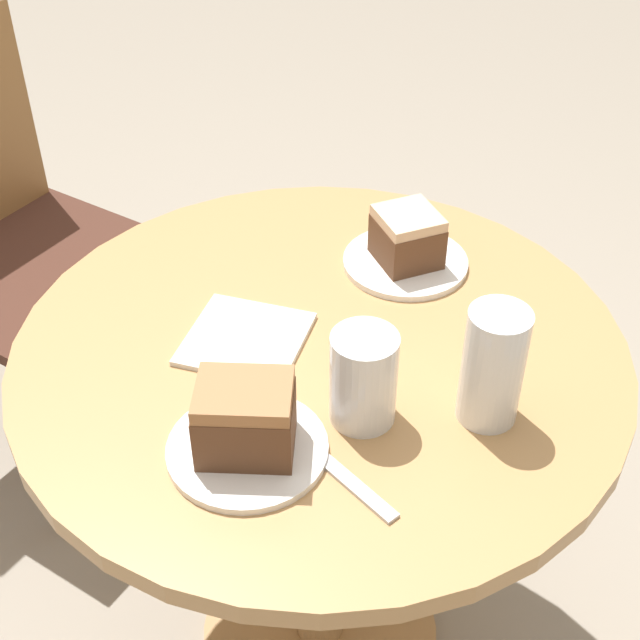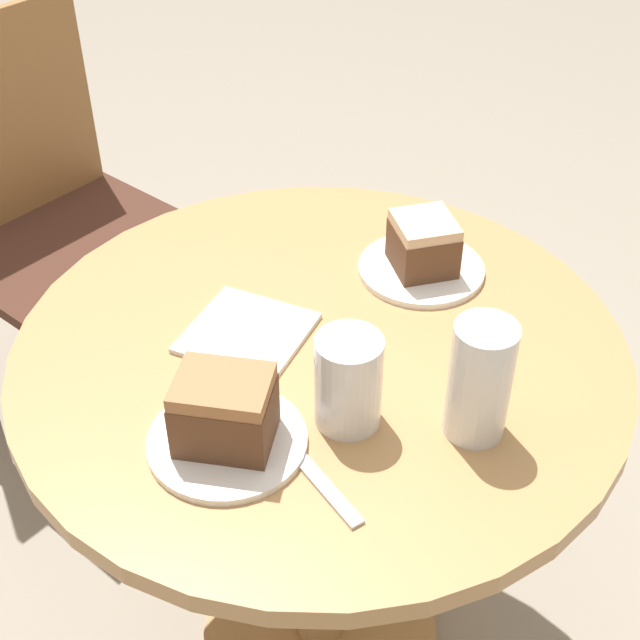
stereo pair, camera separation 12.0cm
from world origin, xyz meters
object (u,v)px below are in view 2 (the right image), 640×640
object	(u,v)px
cake_slice_near	(224,410)
glass_lemonade	(348,385)
cake_slice_far	(423,244)
plate_far	(421,269)
plate_near	(227,441)
glass_water	(480,385)
chair	(57,227)

from	to	relation	value
cake_slice_near	glass_lemonade	distance (m)	0.15
cake_slice_far	glass_lemonade	xyz separation A→B (m)	(-0.32, -0.12, 0.01)
plate_far	cake_slice_near	bearing A→B (deg)	-175.56
plate_near	glass_lemonade	xyz separation A→B (m)	(0.13, -0.08, 0.05)
glass_lemonade	glass_water	xyz separation A→B (m)	(0.09, -0.13, 0.01)
chair	cake_slice_near	size ratio (longest dim) A/B	6.38
cake_slice_far	glass_lemonade	distance (m)	0.34
plate_near	cake_slice_far	bearing A→B (deg)	4.44
cake_slice_near	glass_water	world-z (taller)	glass_water
plate_far	glass_lemonade	xyz separation A→B (m)	(-0.32, -0.12, 0.05)
cake_slice_far	glass_lemonade	world-z (taller)	glass_lemonade
plate_near	cake_slice_near	world-z (taller)	cake_slice_near
cake_slice_near	glass_lemonade	xyz separation A→B (m)	(0.13, -0.08, -0.00)
plate_near	glass_water	bearing A→B (deg)	-43.68
chair	glass_lemonade	size ratio (longest dim) A/B	7.19
glass_lemonade	glass_water	size ratio (longest dim) A/B	0.79
plate_far	cake_slice_far	distance (m)	0.05
glass_water	cake_slice_near	bearing A→B (deg)	136.32
plate_near	glass_water	world-z (taller)	glass_water
plate_far	glass_lemonade	distance (m)	0.34
plate_near	cake_slice_near	bearing A→B (deg)	180.00
chair	glass_lemonade	distance (m)	1.03
plate_far	glass_lemonade	world-z (taller)	glass_lemonade
cake_slice_near	glass_water	distance (m)	0.30
glass_lemonade	glass_water	bearing A→B (deg)	-54.54
chair	glass_lemonade	xyz separation A→B (m)	(-0.21, -0.96, 0.28)
cake_slice_near	cake_slice_far	size ratio (longest dim) A/B	1.14
cake_slice_far	glass_water	xyz separation A→B (m)	(-0.23, -0.24, 0.02)
chair	plate_far	bearing A→B (deg)	-84.11
chair	plate_far	size ratio (longest dim) A/B	4.74
glass_water	plate_near	bearing A→B (deg)	136.32
plate_far	cake_slice_near	size ratio (longest dim) A/B	1.35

